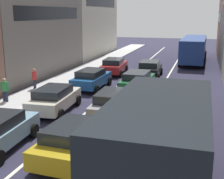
{
  "coord_description": "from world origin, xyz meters",
  "views": [
    {
      "loc": [
        4.61,
        -3.91,
        5.64
      ],
      "look_at": [
        0.0,
        12.0,
        1.6
      ],
      "focal_mm": 50.37,
      "sensor_mm": 36.0,
      "label": 1
    }
  ],
  "objects_px": {
    "removalist_box_truck": "(163,147)",
    "sedan_left_lane_fourth": "(91,78)",
    "pedestrian_near_kerb": "(34,78)",
    "hatchback_centre_lane_third": "(114,103)",
    "sedan_left_lane_third": "(54,98)",
    "pedestrian_mid_sidewalk": "(5,89)",
    "sedan_left_lane_fifth": "(114,66)",
    "sedan_centre_lane_second": "(74,140)",
    "sedan_right_lane_behind_truck": "(176,112)",
    "coupe_centre_lane_fourth": "(137,81)",
    "sedan_centre_lane_fifth": "(150,69)",
    "bus_mid_queue_primary": "(194,48)"
  },
  "relations": [
    {
      "from": "removalist_box_truck",
      "to": "sedan_left_lane_fourth",
      "type": "xyz_separation_m",
      "value": [
        -7.1,
        13.75,
        -1.18
      ]
    },
    {
      "from": "sedan_left_lane_fourth",
      "to": "pedestrian_near_kerb",
      "type": "bearing_deg",
      "value": 115.03
    },
    {
      "from": "hatchback_centre_lane_third",
      "to": "sedan_left_lane_third",
      "type": "xyz_separation_m",
      "value": [
        -3.59,
        -0.02,
        0.0
      ]
    },
    {
      "from": "hatchback_centre_lane_third",
      "to": "pedestrian_mid_sidewalk",
      "type": "distance_m",
      "value": 7.38
    },
    {
      "from": "sedan_left_lane_fourth",
      "to": "pedestrian_near_kerb",
      "type": "distance_m",
      "value": 4.25
    },
    {
      "from": "removalist_box_truck",
      "to": "pedestrian_near_kerb",
      "type": "relative_size",
      "value": 4.65
    },
    {
      "from": "sedan_left_lane_fifth",
      "to": "pedestrian_mid_sidewalk",
      "type": "xyz_separation_m",
      "value": [
        -3.93,
        -11.5,
        0.15
      ]
    },
    {
      "from": "sedan_left_lane_third",
      "to": "pedestrian_mid_sidewalk",
      "type": "height_order",
      "value": "pedestrian_mid_sidewalk"
    },
    {
      "from": "sedan_centre_lane_second",
      "to": "hatchback_centre_lane_third",
      "type": "relative_size",
      "value": 1.01
    },
    {
      "from": "sedan_right_lane_behind_truck",
      "to": "pedestrian_mid_sidewalk",
      "type": "relative_size",
      "value": 2.62
    },
    {
      "from": "sedan_left_lane_third",
      "to": "pedestrian_near_kerb",
      "type": "relative_size",
      "value": 2.65
    },
    {
      "from": "sedan_centre_lane_second",
      "to": "sedan_left_lane_fifth",
      "type": "bearing_deg",
      "value": 13.72
    },
    {
      "from": "coupe_centre_lane_fourth",
      "to": "sedan_centre_lane_fifth",
      "type": "bearing_deg",
      "value": 2.16
    },
    {
      "from": "pedestrian_mid_sidewalk",
      "to": "hatchback_centre_lane_third",
      "type": "bearing_deg",
      "value": -105.26
    },
    {
      "from": "sedan_centre_lane_second",
      "to": "sedan_left_lane_third",
      "type": "bearing_deg",
      "value": 36.07
    },
    {
      "from": "sedan_centre_lane_fifth",
      "to": "coupe_centre_lane_fourth",
      "type": "bearing_deg",
      "value": 177.69
    },
    {
      "from": "hatchback_centre_lane_third",
      "to": "sedan_right_lane_behind_truck",
      "type": "bearing_deg",
      "value": -101.89
    },
    {
      "from": "pedestrian_near_kerb",
      "to": "hatchback_centre_lane_third",
      "type": "bearing_deg",
      "value": -45.26
    },
    {
      "from": "removalist_box_truck",
      "to": "bus_mid_queue_primary",
      "type": "distance_m",
      "value": 29.14
    },
    {
      "from": "coupe_centre_lane_fourth",
      "to": "sedan_left_lane_fourth",
      "type": "bearing_deg",
      "value": 94.32
    },
    {
      "from": "pedestrian_near_kerb",
      "to": "coupe_centre_lane_fourth",
      "type": "bearing_deg",
      "value": -1.15
    },
    {
      "from": "sedan_left_lane_fourth",
      "to": "sedan_centre_lane_second",
      "type": "bearing_deg",
      "value": -161.68
    },
    {
      "from": "coupe_centre_lane_fourth",
      "to": "sedan_centre_lane_fifth",
      "type": "distance_m",
      "value": 5.44
    },
    {
      "from": "sedan_right_lane_behind_truck",
      "to": "pedestrian_mid_sidewalk",
      "type": "bearing_deg",
      "value": 81.9
    },
    {
      "from": "sedan_left_lane_third",
      "to": "sedan_left_lane_fourth",
      "type": "xyz_separation_m",
      "value": [
        0.12,
        6.03,
        0.0
      ]
    },
    {
      "from": "sedan_right_lane_behind_truck",
      "to": "bus_mid_queue_primary",
      "type": "xyz_separation_m",
      "value": [
        0.09,
        22.02,
        0.96
      ]
    },
    {
      "from": "sedan_left_lane_fifth",
      "to": "pedestrian_mid_sidewalk",
      "type": "bearing_deg",
      "value": 157.78
    },
    {
      "from": "hatchback_centre_lane_third",
      "to": "pedestrian_mid_sidewalk",
      "type": "bearing_deg",
      "value": 83.51
    },
    {
      "from": "sedan_centre_lane_fifth",
      "to": "bus_mid_queue_primary",
      "type": "height_order",
      "value": "bus_mid_queue_primary"
    },
    {
      "from": "sedan_right_lane_behind_truck",
      "to": "pedestrian_mid_sidewalk",
      "type": "height_order",
      "value": "pedestrian_mid_sidewalk"
    },
    {
      "from": "removalist_box_truck",
      "to": "coupe_centre_lane_fourth",
      "type": "distance_m",
      "value": 14.39
    },
    {
      "from": "pedestrian_mid_sidewalk",
      "to": "bus_mid_queue_primary",
      "type": "bearing_deg",
      "value": -38.0
    },
    {
      "from": "hatchback_centre_lane_third",
      "to": "sedan_left_lane_third",
      "type": "distance_m",
      "value": 3.59
    },
    {
      "from": "pedestrian_mid_sidewalk",
      "to": "sedan_left_lane_third",
      "type": "bearing_deg",
      "value": -110.19
    },
    {
      "from": "hatchback_centre_lane_third",
      "to": "pedestrian_mid_sidewalk",
      "type": "height_order",
      "value": "pedestrian_mid_sidewalk"
    },
    {
      "from": "removalist_box_truck",
      "to": "sedan_left_lane_third",
      "type": "xyz_separation_m",
      "value": [
        -7.23,
        7.72,
        -1.18
      ]
    },
    {
      "from": "removalist_box_truck",
      "to": "sedan_left_lane_fifth",
      "type": "relative_size",
      "value": 1.75
    },
    {
      "from": "coupe_centre_lane_fourth",
      "to": "pedestrian_mid_sidewalk",
      "type": "relative_size",
      "value": 2.63
    },
    {
      "from": "removalist_box_truck",
      "to": "coupe_centre_lane_fourth",
      "type": "height_order",
      "value": "removalist_box_truck"
    },
    {
      "from": "sedan_left_lane_third",
      "to": "sedan_centre_lane_fifth",
      "type": "distance_m",
      "value": 12.17
    },
    {
      "from": "coupe_centre_lane_fourth",
      "to": "sedan_left_lane_fifth",
      "type": "xyz_separation_m",
      "value": [
        -3.48,
        5.99,
        0.0
      ]
    },
    {
      "from": "pedestrian_mid_sidewalk",
      "to": "sedan_left_lane_fifth",
      "type": "bearing_deg",
      "value": -29.25
    },
    {
      "from": "bus_mid_queue_primary",
      "to": "sedan_centre_lane_fifth",
      "type": "bearing_deg",
      "value": 161.73
    },
    {
      "from": "sedan_left_lane_fourth",
      "to": "sedan_right_lane_behind_truck",
      "type": "xyz_separation_m",
      "value": [
        6.89,
        -6.63,
        0.0
      ]
    },
    {
      "from": "pedestrian_mid_sidewalk",
      "to": "pedestrian_near_kerb",
      "type": "bearing_deg",
      "value": -10.07
    },
    {
      "from": "coupe_centre_lane_fourth",
      "to": "sedan_left_lane_fourth",
      "type": "relative_size",
      "value": 1.0
    },
    {
      "from": "sedan_centre_lane_fifth",
      "to": "bus_mid_queue_primary",
      "type": "xyz_separation_m",
      "value": [
        3.46,
        9.82,
        0.96
      ]
    },
    {
      "from": "sedan_right_lane_behind_truck",
      "to": "bus_mid_queue_primary",
      "type": "relative_size",
      "value": 0.41
    },
    {
      "from": "sedan_left_lane_third",
      "to": "coupe_centre_lane_fourth",
      "type": "distance_m",
      "value": 7.16
    },
    {
      "from": "sedan_left_lane_fifth",
      "to": "pedestrian_near_kerb",
      "type": "relative_size",
      "value": 2.65
    }
  ]
}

